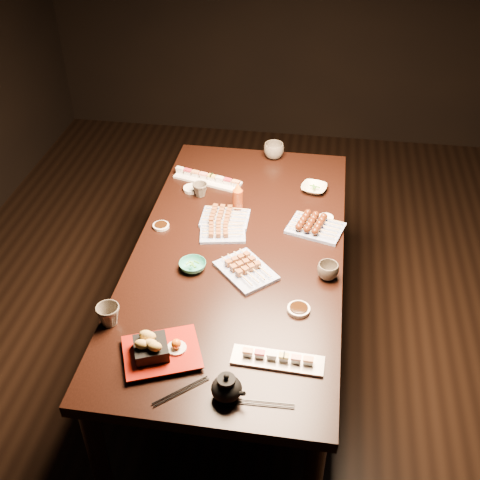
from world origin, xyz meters
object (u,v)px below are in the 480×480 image
yakitori_plate_center (223,230)px  yakitori_plate_left (225,215)px  dining_table (238,313)px  teacup_mid_right (328,271)px  edamame_bowl_cream (314,188)px  condiment_bottle (238,197)px  teapot (226,386)px  teacup_near_left (109,315)px  teacup_far_left (200,190)px  teacup_far_right (274,151)px  sushi_platter_near (278,358)px  yakitori_plate_right (246,267)px  tempura_tray (161,346)px  edamame_bowl_green (193,266)px  sushi_platter_far (207,177)px

yakitori_plate_center → yakitori_plate_left: (-0.01, 0.11, 0.00)m
dining_table → teacup_mid_right: size_ratio=20.68×
edamame_bowl_cream → condiment_bottle: 0.42m
edamame_bowl_cream → teapot: size_ratio=1.01×
teacup_near_left → teacup_mid_right: size_ratio=1.02×
teacup_mid_right → teacup_far_left: bearing=140.7°
teacup_far_right → teapot: bearing=-89.4°
teacup_far_right → teapot: size_ratio=0.88×
sushi_platter_near → teacup_near_left: (-0.64, 0.09, 0.02)m
teacup_near_left → edamame_bowl_cream: bearing=55.7°
sushi_platter_near → teacup_far_left: size_ratio=4.47×
teacup_mid_right → teapot: size_ratio=0.71×
yakitori_plate_left → teacup_far_left: 0.24m
dining_table → edamame_bowl_cream: 0.72m
dining_table → condiment_bottle: bearing=101.3°
yakitori_plate_center → teacup_near_left: teacup_near_left is taller
teacup_mid_right → teacup_far_right: bearing=108.8°
yakitori_plate_center → teacup_far_right: teacup_far_right is taller
yakitori_plate_right → condiment_bottle: size_ratio=1.62×
teacup_far_left → yakitori_plate_left: bearing=-49.5°
yakitori_plate_center → teacup_far_left: size_ratio=2.77×
tempura_tray → condiment_bottle: condiment_bottle is taller
sushi_platter_near → yakitori_plate_left: yakitori_plate_left is taller
yakitori_plate_center → teacup_far_left: 0.34m
condiment_bottle → yakitori_plate_left: bearing=-119.4°
condiment_bottle → yakitori_plate_center: bearing=-100.9°
teacup_near_left → teapot: teapot is taller
edamame_bowl_green → teacup_near_left: (-0.24, -0.36, 0.02)m
yakitori_plate_right → teacup_far_left: (-0.30, 0.54, 0.00)m
dining_table → yakitori_plate_left: size_ratio=8.22×
teacup_far_left → teapot: (0.33, -1.17, 0.02)m
yakitori_plate_right → teacup_far_right: 0.97m
sushi_platter_far → teapot: (0.32, -1.31, 0.03)m
teacup_mid_right → teacup_far_left: teacup_mid_right is taller
yakitori_plate_left → sushi_platter_far: bearing=113.6°
edamame_bowl_green → tempura_tray: tempura_tray is taller
edamame_bowl_green → teapot: bearing=-68.1°
yakitori_plate_right → sushi_platter_far: bearing=160.1°
yakitori_plate_left → teacup_far_left: bearing=129.7°
edamame_bowl_green → teapot: size_ratio=0.92×
teacup_far_left → condiment_bottle: size_ratio=0.49×
teapot → teacup_far_left: bearing=126.6°
edamame_bowl_cream → condiment_bottle: condiment_bottle is taller
sushi_platter_near → condiment_bottle: bearing=109.3°
sushi_platter_near → edamame_bowl_green: sushi_platter_near is taller
yakitori_plate_left → teacup_far_right: bearing=74.4°
dining_table → teacup_near_left: bearing=-126.9°
edamame_bowl_green → teacup_mid_right: 0.56m
edamame_bowl_green → teacup_near_left: 0.43m
dining_table → yakitori_plate_left: (-0.10, 0.22, 0.40)m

